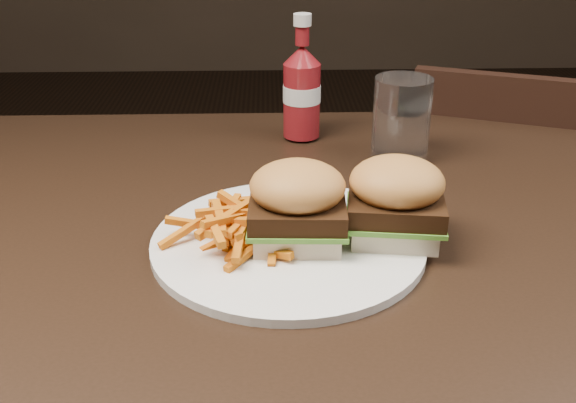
{
  "coord_description": "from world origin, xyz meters",
  "views": [
    {
      "loc": [
        -0.13,
        -0.7,
        1.12
      ],
      "look_at": [
        -0.11,
        -0.05,
        0.8
      ],
      "focal_mm": 42.0,
      "sensor_mm": 36.0,
      "label": 1
    }
  ],
  "objects_px": {
    "chair_far": "(499,243)",
    "tumbler": "(401,122)",
    "plate": "(288,242)",
    "dining_table": "(379,235)",
    "ketchup_bottle": "(302,100)"
  },
  "relations": [
    {
      "from": "chair_far",
      "to": "tumbler",
      "type": "distance_m",
      "value": 0.57
    },
    {
      "from": "chair_far",
      "to": "plate",
      "type": "height_order",
      "value": "plate"
    },
    {
      "from": "tumbler",
      "to": "dining_table",
      "type": "bearing_deg",
      "value": -106.48
    },
    {
      "from": "dining_table",
      "to": "chair_far",
      "type": "relative_size",
      "value": 3.25
    },
    {
      "from": "dining_table",
      "to": "chair_far",
      "type": "distance_m",
      "value": 0.68
    },
    {
      "from": "chair_far",
      "to": "tumbler",
      "type": "bearing_deg",
      "value": 68.21
    },
    {
      "from": "plate",
      "to": "tumbler",
      "type": "height_order",
      "value": "tumbler"
    },
    {
      "from": "dining_table",
      "to": "ketchup_bottle",
      "type": "xyz_separation_m",
      "value": [
        -0.08,
        0.28,
        0.08
      ]
    },
    {
      "from": "ketchup_bottle",
      "to": "chair_far",
      "type": "bearing_deg",
      "value": 27.56
    },
    {
      "from": "plate",
      "to": "ketchup_bottle",
      "type": "relative_size",
      "value": 2.68
    },
    {
      "from": "chair_far",
      "to": "tumbler",
      "type": "xyz_separation_m",
      "value": [
        -0.29,
        -0.31,
        0.38
      ]
    },
    {
      "from": "chair_far",
      "to": "ketchup_bottle",
      "type": "bearing_deg",
      "value": 48.69
    },
    {
      "from": "ketchup_bottle",
      "to": "tumbler",
      "type": "distance_m",
      "value": 0.16
    },
    {
      "from": "chair_far",
      "to": "ketchup_bottle",
      "type": "relative_size",
      "value": 3.3
    },
    {
      "from": "dining_table",
      "to": "plate",
      "type": "height_order",
      "value": "plate"
    }
  ]
}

